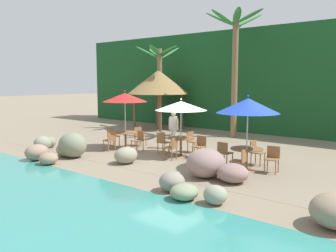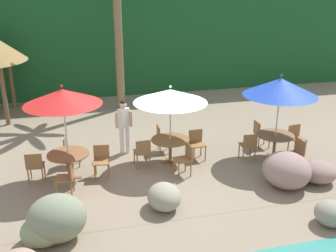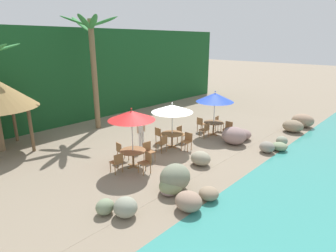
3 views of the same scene
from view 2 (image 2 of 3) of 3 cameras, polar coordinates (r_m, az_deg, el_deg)
The scene contains 23 objects.
ground_plane at distance 11.19m, azimuth -0.18°, elevation -6.07°, with size 120.00×120.00×0.00m, color gray.
terrace_deck at distance 11.19m, azimuth -0.18°, elevation -6.05°, with size 18.00×5.20×0.01m.
foliage_backdrop at distance 18.99m, azimuth -6.96°, elevation 14.16°, with size 28.00×2.40×6.00m.
rock_seawall at distance 9.39m, azimuth 15.64°, elevation -9.87°, with size 14.81×3.15×0.99m.
umbrella_red at distance 10.07m, azimuth -15.14°, elevation 4.11°, with size 1.96×1.96×2.60m.
dining_table_red at distance 10.64m, azimuth -14.32°, elevation -4.54°, with size 1.10×1.10×0.74m.
chair_red_seaward at distance 10.66m, azimuth -9.68°, elevation -4.72°, with size 0.48×0.48×0.87m.
chair_red_inland at distance 11.46m, azimuth -14.19°, elevation -3.25°, with size 0.48×0.47×0.87m.
chair_red_left at distance 10.72m, azimuth -18.85°, elevation -5.45°, with size 0.45×0.46×0.87m.
chair_red_right at distance 9.91m, azimuth -14.41°, elevation -7.11°, with size 0.48×0.48×0.87m.
umbrella_white at distance 10.77m, azimuth 0.34°, elevation 4.41°, with size 2.07×2.07×2.32m.
dining_table_white at distance 11.23m, azimuth 0.33°, elevation -2.52°, with size 1.10×1.10×0.74m.
chair_white_seaward at distance 11.61m, azimuth 4.21°, elevation -2.34°, with size 0.44×0.45×0.87m.
chair_white_inland at distance 12.03m, azimuth -0.92°, elevation -1.46°, with size 0.45×0.44×0.87m.
chair_white_left at distance 10.98m, azimuth -3.75°, elevation -3.71°, with size 0.45×0.45×0.87m.
chair_white_right at distance 10.59m, azimuth 2.54°, elevation -4.60°, with size 0.48×0.48×0.87m.
umbrella_blue at distance 11.51m, azimuth 16.08°, elevation 5.49°, with size 2.10×2.10×2.55m.
dining_table_blue at distance 11.99m, azimuth 15.36°, elevation -1.78°, with size 1.10×1.10×0.74m.
chair_blue_seaward at distance 12.60m, azimuth 18.17°, elevation -1.49°, with size 0.48×0.48×0.87m.
chair_blue_inland at distance 12.69m, azimuth 13.23°, elevation -0.84°, with size 0.44×0.43×0.87m.
chair_blue_left at distance 11.62m, azimuth 11.69°, elevation -2.70°, with size 0.45×0.46×0.87m.
chair_blue_right at distance 11.48m, azimuth 18.21°, elevation -3.63°, with size 0.48×0.48×0.87m.
waiter_in_white at distance 11.82m, azimuth -6.45°, elevation 0.45°, with size 0.52×0.37×1.70m.
Camera 2 is at (-2.41, -9.74, 4.96)m, focal length 41.77 mm.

